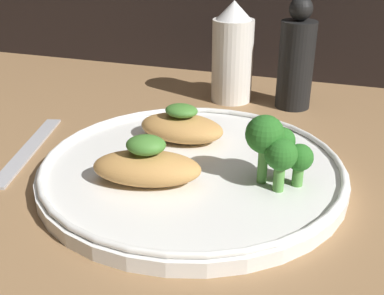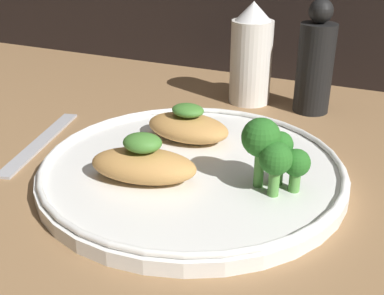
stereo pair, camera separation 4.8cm
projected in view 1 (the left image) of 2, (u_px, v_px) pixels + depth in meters
ground_plane at (192, 181)px, 49.97cm from camera, size 180.00×180.00×1.00cm
plate at (192, 169)px, 49.32cm from camera, size 31.22×31.22×2.00cm
grilled_meat_front at (147, 166)px, 45.19cm from camera, size 11.15×7.07×4.82cm
grilled_meat_middle at (182, 126)px, 54.25cm from camera, size 10.00×6.34×4.18cm
broccoli_bunch at (277, 146)px, 43.99cm from camera, size 6.37×5.04×6.81cm
sauce_bottle at (232, 54)px, 68.15cm from camera, size 5.85×5.85×14.24cm
pepper_grinder at (296, 60)px, 65.61cm from camera, size 4.83×4.83×15.15cm
fork at (28, 149)px, 55.21cm from camera, size 6.22×17.65×0.60cm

